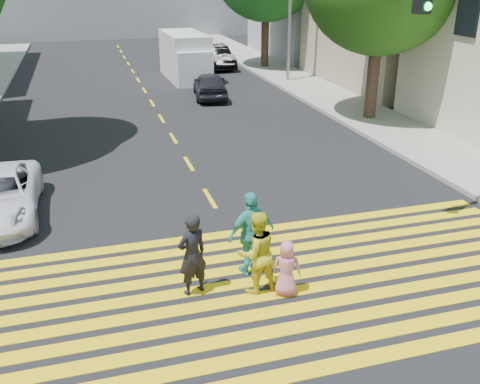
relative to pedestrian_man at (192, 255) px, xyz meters
name	(u,v)px	position (x,y,z in m)	size (l,w,h in m)	color
ground	(287,326)	(1.39, -1.53, -0.85)	(120.00, 120.00, 0.00)	black
sidewalk_right	(342,104)	(9.89, 13.47, -0.77)	(3.00, 60.00, 0.15)	gray
crosswalk	(264,288)	(1.39, -0.25, -0.84)	(13.40, 5.30, 0.01)	yellow
lane_line	(141,85)	(1.39, 20.97, -0.84)	(0.12, 34.40, 0.01)	yellow
pedestrian_man	(192,255)	(0.00, 0.00, 0.00)	(0.62, 0.41, 1.69)	black
pedestrian_woman	(256,252)	(1.21, -0.26, 0.00)	(0.82, 0.64, 1.70)	gold
pedestrian_child	(287,268)	(1.73, -0.56, -0.27)	(0.56, 0.37, 1.16)	#C56D87
pedestrian_extra	(251,233)	(1.33, 0.43, 0.06)	(1.06, 0.44, 1.81)	teal
dark_car_near	(210,85)	(4.31, 16.75, -0.21)	(1.51, 3.76, 1.28)	black
silver_car	(179,49)	(5.14, 30.00, -0.20)	(1.82, 4.47, 1.30)	gray
dark_car_parked	(216,57)	(6.68, 25.15, -0.12)	(1.53, 4.40, 1.45)	black
white_van	(186,58)	(4.13, 21.95, 0.38)	(2.17, 5.50, 2.58)	silver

